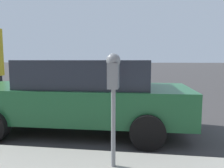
{
  "coord_description": "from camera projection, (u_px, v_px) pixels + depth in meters",
  "views": [
    {
      "loc": [
        -5.54,
        -1.26,
        1.6
      ],
      "look_at": [
        -2.64,
        -0.85,
        1.27
      ],
      "focal_mm": 35.0,
      "sensor_mm": 36.0,
      "label": 1
    }
  ],
  "objects": [
    {
      "name": "ground_plane",
      "position": [
        94.0,
        120.0,
        5.8
      ],
      "size": [
        220.0,
        220.0,
        0.0
      ],
      "primitive_type": "plane",
      "color": "#3D3A3A"
    },
    {
      "name": "parking_meter",
      "position": [
        113.0,
        81.0,
        2.9
      ],
      "size": [
        0.21,
        0.19,
        1.55
      ],
      "color": "gray",
      "rests_on": "sidewalk"
    },
    {
      "name": "car_green",
      "position": [
        81.0,
        94.0,
        4.87
      ],
      "size": [
        2.1,
        4.82,
        1.59
      ],
      "rotation": [
        0.0,
        0.0,
        0.02
      ],
      "color": "#1E5B33",
      "rests_on": "ground_plane"
    }
  ]
}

